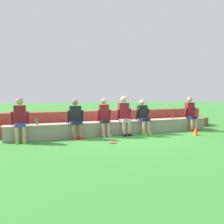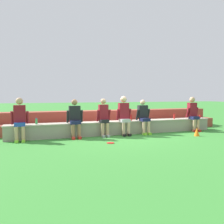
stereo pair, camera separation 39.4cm
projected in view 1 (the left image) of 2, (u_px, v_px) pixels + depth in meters
name	position (u px, v px, depth m)	size (l,w,h in m)	color
ground_plane	(121.00, 135.00, 8.45)	(80.00, 80.00, 0.00)	#388433
stone_seating_wall	(118.00, 127.00, 8.66)	(7.92, 0.52, 0.50)	gray
brick_bleachers	(106.00, 122.00, 9.85)	(9.86, 1.31, 0.81)	#9C4536
person_far_left	(20.00, 118.00, 7.12)	(0.54, 0.47, 1.39)	tan
person_left_of_center	(76.00, 118.00, 7.75)	(0.56, 0.51, 1.33)	#996B4C
person_center	(104.00, 117.00, 8.13)	(0.50, 0.46, 1.35)	tan
person_right_of_center	(124.00, 114.00, 8.42)	(0.55, 0.53, 1.43)	#DBAD89
person_far_right	(143.00, 116.00, 8.75)	(0.54, 0.56, 1.30)	#DBAD89
person_rightmost_edge	(191.00, 112.00, 9.56)	(0.52, 0.54, 1.40)	tan
water_bottle_near_right	(130.00, 118.00, 8.77)	(0.07, 0.07, 0.25)	red
water_bottle_near_left	(172.00, 116.00, 9.54)	(0.06, 0.06, 0.24)	red
water_bottle_center_gap	(37.00, 122.00, 7.53)	(0.07, 0.07, 0.21)	green
plastic_cup_middle	(197.00, 116.00, 9.99)	(0.08, 0.08, 0.12)	red
frisbee	(113.00, 143.00, 6.99)	(0.23, 0.23, 0.02)	red
sports_cone	(196.00, 131.00, 8.39)	(0.20, 0.20, 0.30)	orange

